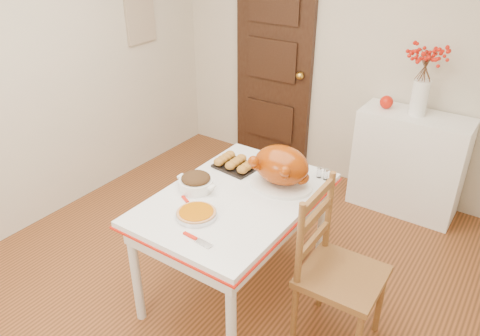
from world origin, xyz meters
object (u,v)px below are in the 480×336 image
Objects in this scene: kitchen_table at (236,245)px; pumpkin_pie at (196,213)px; sideboard at (408,163)px; chair_oak at (343,273)px; turkey_platter at (281,167)px.

kitchen_table is 0.53m from pumpkin_pie.
sideboard is 1.84m from kitchen_table.
pumpkin_pie is at bearing 109.98° from chair_oak.
sideboard is at bearing 62.95° from turkey_platter.
turkey_platter is at bearing 63.54° from chair_oak.
turkey_platter reaches higher than pumpkin_pie.
chair_oak is (0.13, -1.73, 0.07)m from sideboard.
turkey_platter is (0.17, 0.28, 0.53)m from kitchen_table.
pumpkin_pie reaches higher than kitchen_table.
pumpkin_pie is at bearing -100.33° from kitchen_table.
turkey_platter is 1.79× the size of pumpkin_pie.
chair_oak is (0.76, -0.00, 0.13)m from kitchen_table.
pumpkin_pie is (-0.82, -0.32, 0.29)m from chair_oak.
kitchen_table is at bearing -131.06° from turkey_platter.
kitchen_table is 5.38× the size of pumpkin_pie.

